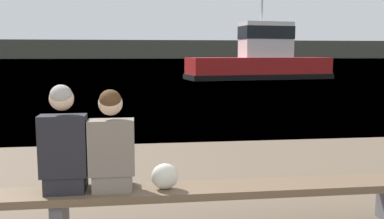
{
  "coord_description": "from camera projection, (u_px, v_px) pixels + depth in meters",
  "views": [
    {
      "loc": [
        0.21,
        -1.49,
        1.74
      ],
      "look_at": [
        1.13,
        5.45,
        0.81
      ],
      "focal_mm": 40.0,
      "sensor_mm": 36.0,
      "label": 1
    }
  ],
  "objects": [
    {
      "name": "person_right",
      "position": [
        112.0,
        146.0,
        3.95
      ],
      "size": [
        0.42,
        0.38,
        0.95
      ],
      "color": "#70665B",
      "rests_on": "bench_main"
    },
    {
      "name": "shopping_bag",
      "position": [
        165.0,
        176.0,
        4.02
      ],
      "size": [
        0.26,
        0.17,
        0.25
      ],
      "color": "beige",
      "rests_on": "bench_main"
    },
    {
      "name": "far_shoreline",
      "position": [
        135.0,
        49.0,
        136.83
      ],
      "size": [
        600.0,
        12.0,
        5.71
      ],
      "primitive_type": "cube",
      "color": "#4C4C42",
      "rests_on": "ground"
    },
    {
      "name": "person_left",
      "position": [
        64.0,
        145.0,
        3.89
      ],
      "size": [
        0.42,
        0.38,
        1.0
      ],
      "color": "black",
      "rests_on": "bench_main"
    },
    {
      "name": "water_surface",
      "position": [
        135.0,
        59.0,
        126.13
      ],
      "size": [
        240.0,
        240.0,
        0.0
      ],
      "primitive_type": "plane",
      "color": "#5684A3",
      "rests_on": "ground"
    },
    {
      "name": "bench_main",
      "position": [
        59.0,
        201.0,
        3.95
      ],
      "size": [
        7.23,
        0.43,
        0.46
      ],
      "color": "brown",
      "rests_on": "ground"
    },
    {
      "name": "tugboat_red",
      "position": [
        261.0,
        61.0,
        28.73
      ],
      "size": [
        10.14,
        4.16,
        6.8
      ],
      "rotation": [
        0.0,
        0.0,
        1.72
      ],
      "color": "#A81919",
      "rests_on": "water_surface"
    }
  ]
}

